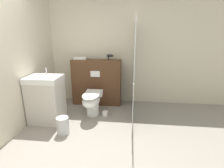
% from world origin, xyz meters
% --- Properties ---
extents(ground_plane, '(12.00, 12.00, 0.00)m').
position_xyz_m(ground_plane, '(0.00, 0.00, 0.00)').
color(ground_plane, gray).
extents(wall_back, '(8.00, 0.06, 2.50)m').
position_xyz_m(wall_back, '(0.00, 2.29, 1.25)').
color(wall_back, beige).
rests_on(wall_back, ground_plane).
extents(partition_panel, '(1.19, 0.30, 1.12)m').
position_xyz_m(partition_panel, '(-0.15, 2.03, 0.56)').
color(partition_panel, '#51331E').
rests_on(partition_panel, ground_plane).
extents(shower_glass, '(0.04, 1.65, 1.98)m').
position_xyz_m(shower_glass, '(0.74, 1.44, 0.99)').
color(shower_glass, silver).
rests_on(shower_glass, ground_plane).
extents(toilet, '(0.36, 0.73, 0.52)m').
position_xyz_m(toilet, '(-0.12, 1.33, 0.33)').
color(toilet, white).
rests_on(toilet, ground_plane).
extents(sink_vanity, '(0.64, 0.51, 1.08)m').
position_xyz_m(sink_vanity, '(-0.97, 1.02, 0.47)').
color(sink_vanity, beige).
rests_on(sink_vanity, ground_plane).
extents(hair_drier, '(0.16, 0.06, 0.13)m').
position_xyz_m(hair_drier, '(0.18, 2.02, 1.21)').
color(hair_drier, black).
rests_on(hair_drier, partition_panel).
extents(folded_towel, '(0.30, 0.17, 0.05)m').
position_xyz_m(folded_towel, '(-0.54, 2.04, 1.14)').
color(folded_towel, white).
rests_on(folded_towel, partition_panel).
extents(spare_toilet_roll, '(0.12, 0.12, 0.10)m').
position_xyz_m(spare_toilet_roll, '(0.16, 1.36, 0.05)').
color(spare_toilet_roll, white).
rests_on(spare_toilet_roll, ground_plane).
extents(waste_bin, '(0.22, 0.22, 0.31)m').
position_xyz_m(waste_bin, '(-0.49, 0.59, 0.16)').
color(waste_bin, silver).
rests_on(waste_bin, ground_plane).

